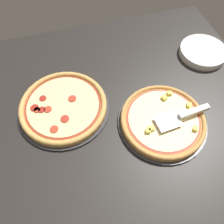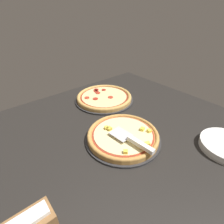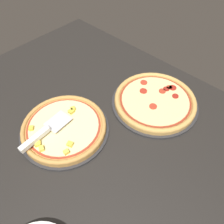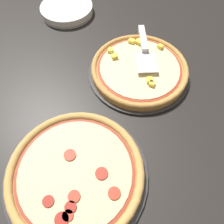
# 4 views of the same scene
# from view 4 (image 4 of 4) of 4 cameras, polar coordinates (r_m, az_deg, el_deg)

# --- Properties ---
(ground_plane) EXTENTS (1.41, 1.20, 0.04)m
(ground_plane) POSITION_cam_4_polar(r_m,az_deg,el_deg) (0.78, 6.39, 4.70)
(ground_plane) COLOR black
(pizza_pan_front) EXTENTS (0.37, 0.37, 0.01)m
(pizza_pan_front) POSITION_cam_4_polar(r_m,az_deg,el_deg) (0.82, 7.03, 10.22)
(pizza_pan_front) COLOR #2D2D30
(pizza_pan_front) RESTS_ON ground_plane
(pizza_front) EXTENTS (0.35, 0.35, 0.04)m
(pizza_front) POSITION_cam_4_polar(r_m,az_deg,el_deg) (0.80, 7.18, 11.23)
(pizza_front) COLOR #C68E47
(pizza_front) RESTS_ON pizza_pan_front
(pizza_pan_back) EXTENTS (0.40, 0.40, 0.01)m
(pizza_pan_back) POSITION_cam_4_polar(r_m,az_deg,el_deg) (0.63, -9.30, -15.71)
(pizza_pan_back) COLOR #2D2D30
(pizza_pan_back) RESTS_ON ground_plane
(pizza_back) EXTENTS (0.37, 0.37, 0.03)m
(pizza_back) POSITION_cam_4_polar(r_m,az_deg,el_deg) (0.62, -9.54, -15.25)
(pizza_back) COLOR tan
(pizza_back) RESTS_ON pizza_pan_back
(serving_spatula) EXTENTS (0.08, 0.23, 0.02)m
(serving_spatula) POSITION_cam_4_polar(r_m,az_deg,el_deg) (0.86, 8.28, 17.27)
(serving_spatula) COLOR silver
(serving_spatula) RESTS_ON pizza_front
(plate_stack) EXTENTS (0.23, 0.23, 0.04)m
(plate_stack) POSITION_cam_4_polar(r_m,az_deg,el_deg) (1.11, -11.71, 24.77)
(plate_stack) COLOR white
(plate_stack) RESTS_ON ground_plane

